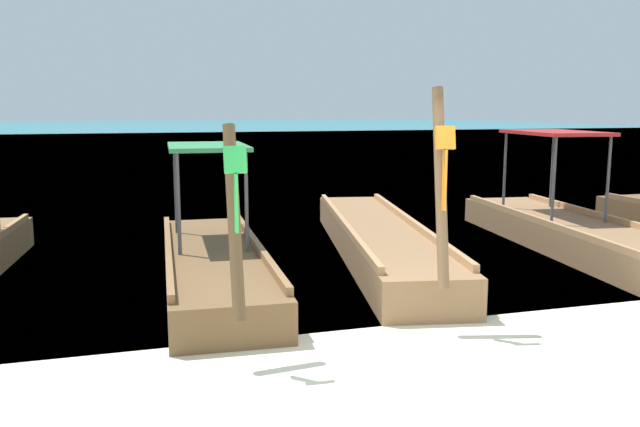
{
  "coord_description": "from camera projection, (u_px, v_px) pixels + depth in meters",
  "views": [
    {
      "loc": [
        -2.52,
        -5.02,
        2.38
      ],
      "look_at": [
        0.0,
        3.46,
        0.95
      ],
      "focal_mm": 37.08,
      "sensor_mm": 36.0,
      "label": 1
    }
  ],
  "objects": [
    {
      "name": "longtail_boat_yellow_ribbon",
      "position": [
        573.0,
        231.0,
        11.16
      ],
      "size": [
        2.13,
        6.94,
        2.73
      ],
      "color": "olive",
      "rests_on": "ground"
    },
    {
      "name": "longtail_boat_green_ribbon",
      "position": [
        214.0,
        262.0,
        8.97
      ],
      "size": [
        1.55,
        5.78,
        2.23
      ],
      "color": "brown",
      "rests_on": "ground"
    },
    {
      "name": "ground",
      "position": [
        431.0,
        379.0,
        5.84
      ],
      "size": [
        120.0,
        120.0,
        0.0
      ],
      "primitive_type": "plane",
      "color": "beige"
    },
    {
      "name": "sea_water",
      "position": [
        150.0,
        132.0,
        64.02
      ],
      "size": [
        120.0,
        120.0,
        0.0
      ],
      "primitive_type": "plane",
      "color": "#147A89",
      "rests_on": "ground"
    },
    {
      "name": "longtail_boat_orange_ribbon",
      "position": [
        378.0,
        240.0,
        10.61
      ],
      "size": [
        2.46,
        7.22,
        2.61
      ],
      "color": "olive",
      "rests_on": "ground"
    }
  ]
}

